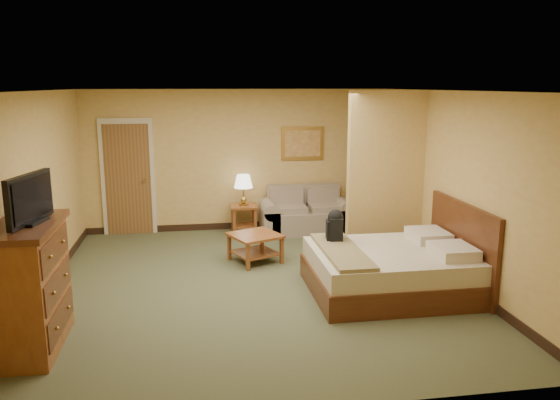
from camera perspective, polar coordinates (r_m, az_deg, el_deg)
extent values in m
plane|color=#4C5134|center=(7.56, -2.66, -8.80)|extent=(6.00, 6.00, 0.00)
plane|color=white|center=(7.07, -2.87, 11.33)|extent=(6.00, 6.00, 0.00)
cube|color=tan|center=(10.15, -4.64, 4.13)|extent=(5.50, 0.02, 2.60)
cube|color=tan|center=(7.43, -24.35, 0.20)|extent=(0.02, 6.00, 2.60)
cube|color=tan|center=(7.98, 17.28, 1.48)|extent=(0.02, 6.00, 2.60)
cube|color=tan|center=(8.58, 10.97, 2.51)|extent=(1.20, 0.15, 2.60)
cube|color=beige|center=(10.19, -15.60, 2.34)|extent=(0.94, 0.06, 2.10)
cube|color=brown|center=(10.19, -15.60, 2.05)|extent=(0.80, 0.04, 2.00)
cylinder|color=#A7863D|center=(10.10, -13.94, 2.06)|extent=(0.04, 0.12, 0.04)
cube|color=black|center=(10.38, -4.52, -2.68)|extent=(5.50, 0.02, 0.12)
cube|color=gray|center=(10.07, 2.81, -2.25)|extent=(1.38, 0.74, 0.41)
cube|color=gray|center=(10.28, 2.47, 0.47)|extent=(1.38, 0.18, 0.43)
cube|color=gray|center=(9.95, -1.08, -2.27)|extent=(0.30, 0.74, 0.46)
cube|color=gray|center=(10.22, 6.59, -1.96)|extent=(0.30, 0.74, 0.46)
cube|color=brown|center=(9.95, -3.82, -0.65)|extent=(0.48, 0.48, 0.04)
cube|color=brown|center=(10.04, -3.79, -2.68)|extent=(0.40, 0.40, 0.03)
cube|color=brown|center=(9.81, -4.81, -2.43)|extent=(0.05, 0.05, 0.49)
cube|color=brown|center=(9.85, -2.58, -2.35)|extent=(0.05, 0.05, 0.49)
cube|color=brown|center=(10.18, -4.97, -1.90)|extent=(0.05, 0.05, 0.49)
cube|color=brown|center=(10.22, -2.83, -1.82)|extent=(0.05, 0.05, 0.49)
cylinder|color=#A7863D|center=(9.94, -3.82, -0.43)|extent=(0.17, 0.17, 0.04)
cylinder|color=#A7863D|center=(9.90, -3.84, 0.79)|extent=(0.02, 0.02, 0.28)
cone|color=white|center=(9.86, -3.85, 1.97)|extent=(0.34, 0.34, 0.24)
cube|color=brown|center=(8.35, -2.62, -3.72)|extent=(0.90, 0.90, 0.04)
cube|color=brown|center=(8.43, -2.61, -5.51)|extent=(0.77, 0.77, 0.03)
cube|color=brown|center=(8.10, -4.45, -5.82)|extent=(0.05, 0.05, 0.41)
cube|color=brown|center=(8.73, -0.90, -4.48)|extent=(0.05, 0.05, 0.41)
cube|color=#B78E3F|center=(10.26, 2.36, 5.93)|extent=(0.80, 0.03, 0.63)
cube|color=#B16F36|center=(10.24, 2.39, 5.92)|extent=(0.67, 0.02, 0.49)
cube|color=brown|center=(6.16, -24.84, -8.55)|extent=(0.58, 1.16, 1.27)
cube|color=#472110|center=(5.98, -25.39, -2.54)|extent=(0.66, 1.25, 0.06)
cube|color=black|center=(5.94, -24.51, -2.08)|extent=(0.27, 0.39, 0.03)
cube|color=black|center=(5.89, -24.71, 0.16)|extent=(0.24, 0.80, 0.48)
cube|color=#472110|center=(7.40, 11.56, -8.20)|extent=(2.11, 1.69, 0.32)
cube|color=beige|center=(7.30, 11.65, -6.10)|extent=(2.05, 1.63, 0.25)
cube|color=#472110|center=(7.65, 18.47, -4.57)|extent=(0.06, 1.80, 1.16)
cube|color=silver|center=(7.18, 17.64, -5.14)|extent=(0.48, 0.58, 0.15)
cube|color=silver|center=(7.82, 15.23, -3.61)|extent=(0.48, 0.58, 0.15)
cube|color=olive|center=(7.05, 6.45, -5.32)|extent=(0.48, 1.59, 0.05)
cube|color=black|center=(7.44, 5.81, -3.12)|extent=(0.21, 0.29, 0.35)
sphere|color=black|center=(7.40, 5.84, -1.80)|extent=(0.21, 0.21, 0.21)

